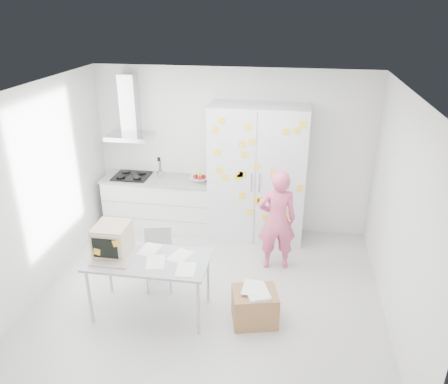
% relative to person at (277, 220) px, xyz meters
% --- Properties ---
extents(floor, '(4.50, 4.00, 0.02)m').
position_rel_person_xyz_m(floor, '(-0.82, -0.81, -0.77)').
color(floor, silver).
rests_on(floor, ground).
extents(walls, '(4.52, 4.01, 2.70)m').
position_rel_person_xyz_m(walls, '(-0.82, -0.09, 0.59)').
color(walls, white).
rests_on(walls, ground).
extents(ceiling, '(4.50, 4.00, 0.02)m').
position_rel_person_xyz_m(ceiling, '(-0.82, -0.81, 1.94)').
color(ceiling, white).
rests_on(ceiling, walls).
extents(counter_run, '(1.84, 0.63, 1.28)m').
position_rel_person_xyz_m(counter_run, '(-2.02, 0.89, -0.29)').
color(counter_run, white).
rests_on(counter_run, ground).
extents(range_hood, '(0.70, 0.48, 1.01)m').
position_rel_person_xyz_m(range_hood, '(-2.47, 1.03, 1.20)').
color(range_hood, silver).
rests_on(range_hood, walls).
extents(tall_cabinet, '(1.50, 0.68, 2.20)m').
position_rel_person_xyz_m(tall_cabinet, '(-0.37, 0.87, 0.34)').
color(tall_cabinet, silver).
rests_on(tall_cabinet, ground).
extents(person, '(0.62, 0.47, 1.52)m').
position_rel_person_xyz_m(person, '(0.00, 0.00, 0.00)').
color(person, '#E25784').
rests_on(person, ground).
extents(desk, '(1.45, 0.74, 1.15)m').
position_rel_person_xyz_m(desk, '(-1.76, -1.26, 0.12)').
color(desk, '#A4AAAE').
rests_on(desk, ground).
extents(chair, '(0.46, 0.46, 0.84)m').
position_rel_person_xyz_m(chair, '(-1.54, -0.71, -0.28)').
color(chair, '#B3B3B1').
rests_on(chair, ground).
extents(cardboard_box, '(0.62, 0.54, 0.47)m').
position_rel_person_xyz_m(cardboard_box, '(-0.18, -1.26, -0.54)').
color(cardboard_box, '#A47547').
rests_on(cardboard_box, ground).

